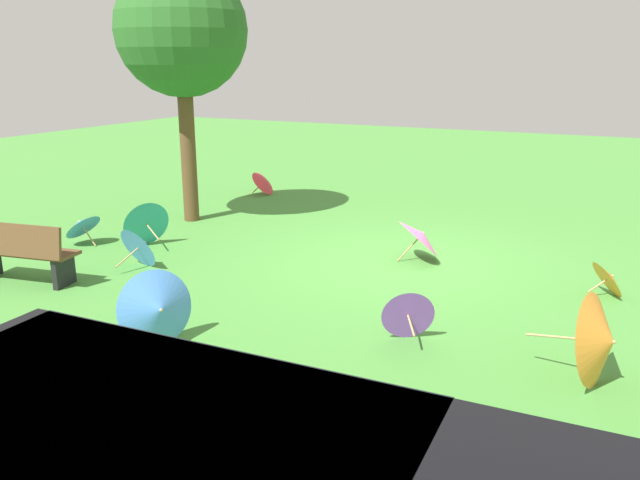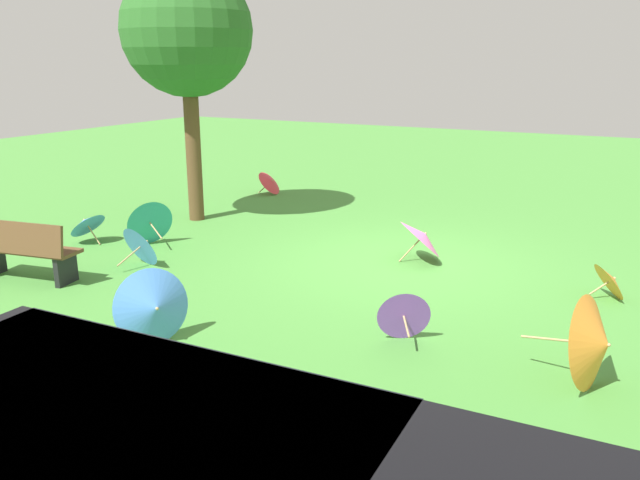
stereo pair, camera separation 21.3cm
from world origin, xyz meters
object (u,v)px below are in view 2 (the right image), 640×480
parasol_orange_0 (611,280)px  parasol_teal_0 (148,221)px  shade_tree (187,32)px  parasol_blue_1 (154,308)px  park_bench (23,250)px  parasol_pink_0 (423,237)px  parasol_orange_1 (597,344)px  parasol_purple_0 (403,314)px  parasol_blue_2 (143,244)px  parasol_red_0 (271,182)px  parasol_blue_0 (86,223)px

parasol_orange_0 → parasol_teal_0: size_ratio=0.77×
shade_tree → parasol_blue_1: 6.61m
park_bench → parasol_pink_0: (-4.72, -3.52, -0.06)m
parasol_orange_0 → parasol_pink_0: parasol_pink_0 is taller
parasol_orange_1 → parasol_pink_0: bearing=-48.3°
parasol_purple_0 → parasol_blue_2: size_ratio=0.83×
parasol_teal_0 → shade_tree: bearing=-78.0°
parasol_blue_1 → parasol_orange_0: bearing=-138.3°
parasol_orange_0 → parasol_red_0: size_ratio=1.01×
parasol_blue_2 → parasol_blue_0: bearing=-16.5°
shade_tree → parasol_pink_0: bearing=173.5°
parasol_blue_1 → parasol_blue_2: 2.96m
parasol_teal_0 → parasol_pink_0: bearing=-164.8°
parasol_purple_0 → parasol_blue_1: bearing=30.6°
parasol_red_0 → park_bench: bearing=91.2°
parasol_blue_1 → shade_tree: bearing=-56.2°
shade_tree → parasol_orange_1: size_ratio=4.78×
parasol_purple_0 → parasol_orange_0: bearing=-128.7°
shade_tree → parasol_teal_0: 3.62m
parasol_blue_1 → parasol_pink_0: (-1.61, -4.29, -0.04)m
parasol_purple_0 → parasol_blue_2: 4.52m
park_bench → parasol_red_0: bearing=-88.8°
parasol_purple_0 → parasol_red_0: bearing=-47.9°
parasol_red_0 → parasol_orange_1: bearing=139.8°
parasol_orange_0 → parasol_purple_0: size_ratio=1.09×
parasol_orange_0 → parasol_blue_0: parasol_blue_0 is taller
park_bench → parasol_teal_0: size_ratio=1.83×
parasol_teal_0 → parasol_blue_2: size_ratio=1.18×
parasol_blue_0 → parasol_orange_1: parasol_orange_1 is taller
parasol_purple_0 → parasol_blue_2: (4.46, -0.69, 0.04)m
parasol_purple_0 → parasol_blue_1: parasol_blue_1 is taller
parasol_teal_0 → park_bench: bearing=84.2°
shade_tree → park_bench: bearing=92.0°
parasol_blue_0 → parasol_pink_0: bearing=-163.1°
parasol_orange_0 → parasol_blue_2: (6.45, 1.78, 0.08)m
parasol_orange_1 → parasol_purple_0: bearing=-6.6°
parasol_blue_1 → parasol_pink_0: parasol_blue_1 is taller
parasol_blue_2 → parasol_orange_0: bearing=-164.6°
park_bench → shade_tree: shade_tree is taller
parasol_blue_0 → parasol_red_0: (-0.62, -5.00, -0.05)m
parasol_blue_1 → parasol_blue_2: size_ratio=1.21×
parasol_pink_0 → parasol_orange_1: (-2.78, 3.12, 0.07)m
parasol_blue_0 → park_bench: bearing=112.5°
parasol_blue_1 → parasol_teal_0: bearing=-46.9°
parasol_teal_0 → parasol_red_0: size_ratio=1.31×
shade_tree → parasol_blue_1: shade_tree is taller
parasol_blue_0 → parasol_pink_0: parasol_pink_0 is taller
shade_tree → parasol_orange_0: bearing=172.7°
parasol_pink_0 → parasol_teal_0: bearing=15.2°
parasol_orange_0 → parasol_red_0: 8.48m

